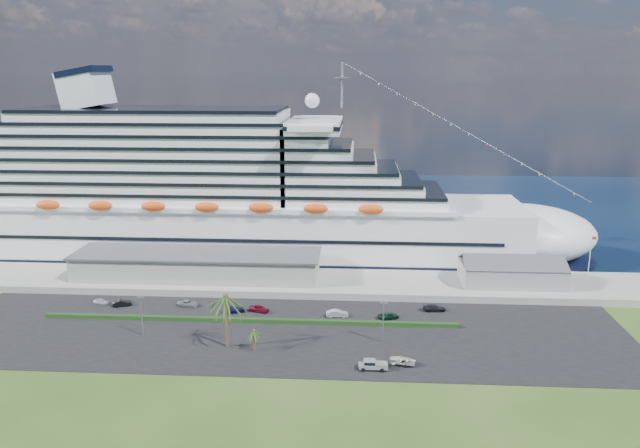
# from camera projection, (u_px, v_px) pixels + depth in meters

# --- Properties ---
(ground) EXTENTS (420.00, 420.00, 0.00)m
(ground) POSITION_uv_depth(u_px,v_px,m) (276.00, 358.00, 115.83)
(ground) COLOR #2A4617
(ground) RESTS_ON ground
(asphalt_lot) EXTENTS (140.00, 38.00, 0.12)m
(asphalt_lot) POSITION_uv_depth(u_px,v_px,m) (283.00, 333.00, 126.47)
(asphalt_lot) COLOR black
(asphalt_lot) RESTS_ON ground
(wharf) EXTENTS (240.00, 20.00, 1.80)m
(wharf) POSITION_uv_depth(u_px,v_px,m) (297.00, 282.00, 154.36)
(wharf) COLOR gray
(wharf) RESTS_ON ground
(water) EXTENTS (420.00, 160.00, 0.02)m
(water) POSITION_uv_depth(u_px,v_px,m) (320.00, 208.00, 241.74)
(water) COLOR black
(water) RESTS_ON ground
(cruise_ship) EXTENTS (191.00, 38.00, 54.00)m
(cruise_ship) POSITION_uv_depth(u_px,v_px,m) (229.00, 199.00, 175.12)
(cruise_ship) COLOR silver
(cruise_ship) RESTS_ON ground
(terminal_building) EXTENTS (61.00, 15.00, 6.30)m
(terminal_building) POSITION_uv_depth(u_px,v_px,m) (197.00, 264.00, 154.90)
(terminal_building) COLOR gray
(terminal_building) RESTS_ON wharf
(port_shed) EXTENTS (24.00, 12.31, 7.37)m
(port_shed) POSITION_uv_depth(u_px,v_px,m) (512.00, 273.00, 150.32)
(port_shed) COLOR gray
(port_shed) RESTS_ON wharf
(flagpole) EXTENTS (1.08, 0.16, 12.00)m
(flagpole) POSITION_uv_depth(u_px,v_px,m) (590.00, 259.00, 148.28)
(flagpole) COLOR silver
(flagpole) RESTS_ON wharf
(hedge) EXTENTS (88.00, 1.10, 0.90)m
(hedge) POSITION_uv_depth(u_px,v_px,m) (249.00, 320.00, 131.68)
(hedge) COLOR black
(hedge) RESTS_ON asphalt_lot
(lamp_post_left) EXTENTS (1.60, 0.35, 8.27)m
(lamp_post_left) POSITION_uv_depth(u_px,v_px,m) (141.00, 311.00, 124.01)
(lamp_post_left) COLOR gray
(lamp_post_left) RESTS_ON asphalt_lot
(lamp_post_right) EXTENTS (1.60, 0.35, 8.27)m
(lamp_post_right) POSITION_uv_depth(u_px,v_px,m) (383.00, 317.00, 121.06)
(lamp_post_right) COLOR gray
(lamp_post_right) RESTS_ON asphalt_lot
(palm_tall) EXTENTS (8.82, 8.82, 11.13)m
(palm_tall) POSITION_uv_depth(u_px,v_px,m) (226.00, 302.00, 118.10)
(palm_tall) COLOR #47301E
(palm_tall) RESTS_ON ground
(palm_short) EXTENTS (3.53, 3.53, 4.56)m
(palm_short) POSITION_uv_depth(u_px,v_px,m) (254.00, 333.00, 117.64)
(palm_short) COLOR #47301E
(palm_short) RESTS_ON ground
(parked_car_0) EXTENTS (3.83, 2.26, 1.22)m
(parked_car_0) POSITION_uv_depth(u_px,v_px,m) (101.00, 301.00, 141.92)
(parked_car_0) COLOR silver
(parked_car_0) RESTS_ON asphalt_lot
(parked_car_1) EXTENTS (4.53, 2.94, 1.41)m
(parked_car_1) POSITION_uv_depth(u_px,v_px,m) (122.00, 303.00, 140.66)
(parked_car_1) COLOR black
(parked_car_1) RESTS_ON asphalt_lot
(parked_car_2) EXTENTS (5.15, 3.34, 1.32)m
(parked_car_2) POSITION_uv_depth(u_px,v_px,m) (188.00, 303.00, 140.69)
(parked_car_2) COLOR #92969A
(parked_car_2) RESTS_ON asphalt_lot
(parked_car_3) EXTENTS (5.13, 3.51, 1.38)m
(parked_car_3) POSITION_uv_depth(u_px,v_px,m) (235.00, 309.00, 136.98)
(parked_car_3) COLOR #11133E
(parked_car_3) RESTS_ON asphalt_lot
(parked_car_4) EXTENTS (4.80, 3.01, 1.52)m
(parked_car_4) POSITION_uv_depth(u_px,v_px,m) (259.00, 309.00, 137.27)
(parked_car_4) COLOR maroon
(parked_car_4) RESTS_ON asphalt_lot
(parked_car_5) EXTENTS (4.81, 1.96, 1.55)m
(parked_car_5) POSITION_uv_depth(u_px,v_px,m) (337.00, 313.00, 134.53)
(parked_car_5) COLOR #ADB1B5
(parked_car_5) RESTS_ON asphalt_lot
(parked_car_6) EXTENTS (4.99, 3.43, 1.27)m
(parked_car_6) POSITION_uv_depth(u_px,v_px,m) (389.00, 316.00, 133.55)
(parked_car_6) COLOR black
(parked_car_6) RESTS_ON asphalt_lot
(parked_car_7) EXTENTS (5.14, 2.45, 1.45)m
(parked_car_7) POSITION_uv_depth(u_px,v_px,m) (434.00, 308.00, 137.79)
(parked_car_7) COLOR black
(parked_car_7) RESTS_ON asphalt_lot
(pickup_truck) EXTENTS (5.20, 2.08, 1.83)m
(pickup_truck) POSITION_uv_depth(u_px,v_px,m) (373.00, 364.00, 110.75)
(pickup_truck) COLOR black
(pickup_truck) RESTS_ON asphalt_lot
(boat_trailer) EXTENTS (5.74, 4.24, 1.59)m
(boat_trailer) POSITION_uv_depth(u_px,v_px,m) (403.00, 360.00, 112.30)
(boat_trailer) COLOR gray
(boat_trailer) RESTS_ON asphalt_lot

